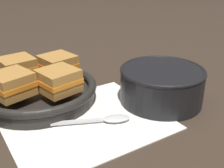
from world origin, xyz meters
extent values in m
plane|color=#382B21|center=(0.00, 0.00, 0.00)|extent=(4.00, 4.00, 0.00)
cube|color=white|center=(-0.07, -0.04, 0.00)|extent=(0.31, 0.27, 0.00)
cylinder|color=black|center=(0.11, -0.06, 0.04)|extent=(0.18, 0.18, 0.08)
cylinder|color=#DB5B1E|center=(0.11, -0.06, 0.06)|extent=(0.16, 0.16, 0.01)
torus|color=black|center=(0.11, -0.06, 0.07)|extent=(0.18, 0.18, 0.01)
cube|color=silver|center=(-0.09, -0.04, 0.01)|extent=(0.10, 0.06, 0.01)
ellipsoid|color=silver|center=(-0.02, -0.08, 0.01)|extent=(0.06, 0.05, 0.01)
cylinder|color=black|center=(-0.11, 0.09, 0.01)|extent=(0.24, 0.24, 0.02)
torus|color=black|center=(-0.11, 0.09, 0.03)|extent=(0.25, 0.25, 0.02)
cube|color=#B27A38|center=(-0.13, 0.15, 0.05)|extent=(0.07, 0.07, 0.02)
cube|color=orange|center=(-0.13, 0.15, 0.07)|extent=(0.08, 0.08, 0.01)
cube|color=#B27A38|center=(-0.13, 0.15, 0.08)|extent=(0.07, 0.07, 0.02)
cube|color=#B27A38|center=(-0.17, 0.07, 0.05)|extent=(0.08, 0.08, 0.02)
cube|color=orange|center=(-0.17, 0.07, 0.07)|extent=(0.09, 0.09, 0.01)
cube|color=#B27A38|center=(-0.17, 0.07, 0.08)|extent=(0.08, 0.08, 0.02)
cube|color=#B27A38|center=(-0.08, 0.03, 0.05)|extent=(0.08, 0.08, 0.02)
cube|color=orange|center=(-0.08, 0.03, 0.07)|extent=(0.08, 0.08, 0.01)
cube|color=#B27A38|center=(-0.08, 0.03, 0.08)|extent=(0.08, 0.08, 0.02)
cube|color=#B27A38|center=(-0.05, 0.12, 0.05)|extent=(0.08, 0.08, 0.02)
cube|color=orange|center=(-0.05, 0.12, 0.07)|extent=(0.08, 0.08, 0.01)
cube|color=#B27A38|center=(-0.05, 0.12, 0.08)|extent=(0.08, 0.08, 0.02)
camera|label=1|loc=(-0.30, -0.45, 0.29)|focal=45.00mm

